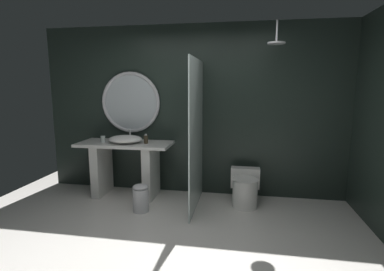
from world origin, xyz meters
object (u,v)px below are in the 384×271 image
at_px(rain_shower_head, 276,41).
at_px(vessel_sink, 125,139).
at_px(tumbler_cup, 103,139).
at_px(soap_dispenser, 146,139).
at_px(round_wall_mirror, 131,102).
at_px(toilet, 245,188).
at_px(waste_bin, 141,198).

bearing_deg(rain_shower_head, vessel_sink, 176.16).
xyz_separation_m(tumbler_cup, soap_dispenser, (0.68, 0.01, 0.02)).
distance_m(round_wall_mirror, toilet, 2.20).
bearing_deg(soap_dispenser, rain_shower_head, -4.72).
bearing_deg(round_wall_mirror, tumbler_cup, -137.14).
distance_m(soap_dispenser, waste_bin, 0.89).
xyz_separation_m(soap_dispenser, waste_bin, (0.08, -0.52, -0.71)).
distance_m(vessel_sink, tumbler_cup, 0.36).
height_order(rain_shower_head, toilet, rain_shower_head).
xyz_separation_m(round_wall_mirror, waste_bin, (0.42, -0.82, -1.24)).
bearing_deg(toilet, soap_dispenser, 177.58).
relative_size(rain_shower_head, toilet, 0.55).
relative_size(tumbler_cup, rain_shower_head, 0.33).
relative_size(round_wall_mirror, toilet, 1.84).
bearing_deg(soap_dispenser, toilet, -2.42).
bearing_deg(waste_bin, toilet, 18.29).
bearing_deg(tumbler_cup, rain_shower_head, -3.11).
height_order(round_wall_mirror, toilet, round_wall_mirror).
xyz_separation_m(soap_dispenser, rain_shower_head, (1.81, -0.15, 1.34)).
height_order(vessel_sink, soap_dispenser, vessel_sink).
xyz_separation_m(rain_shower_head, waste_bin, (-1.72, -0.37, -2.05)).
height_order(tumbler_cup, waste_bin, tumbler_cup).
height_order(rain_shower_head, waste_bin, rain_shower_head).
bearing_deg(soap_dispenser, vessel_sink, -178.84).
relative_size(tumbler_cup, soap_dispenser, 0.66).
bearing_deg(round_wall_mirror, rain_shower_head, -11.83).
bearing_deg(round_wall_mirror, vessel_sink, -86.49).
distance_m(round_wall_mirror, waste_bin, 1.55).
bearing_deg(tumbler_cup, toilet, -1.28).
bearing_deg(tumbler_cup, round_wall_mirror, 42.86).
relative_size(tumbler_cup, toilet, 0.18).
height_order(soap_dispenser, waste_bin, soap_dispenser).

